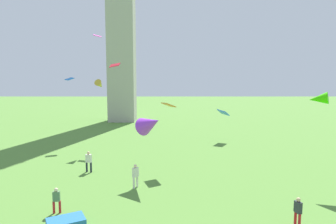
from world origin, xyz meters
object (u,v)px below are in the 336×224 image
person_1 (57,199)px  kite_flying_0 (319,99)px  kite_flying_3 (100,85)px  person_2 (89,160)px  monument_obelisk (121,1)px  kite_flying_1 (151,124)px  kite_flying_6 (224,113)px  kite_flying_5 (98,36)px  kite_flying_4 (70,79)px  kite_flying_8 (115,65)px  person_0 (136,174)px  kite_flying_2 (169,105)px  kite_bundle_1 (66,222)px  person_3 (298,210)px

person_1 → kite_flying_0: size_ratio=0.93×
kite_flying_3 → person_2: bearing=108.9°
person_1 → kite_flying_3: size_ratio=1.03×
monument_obelisk → kite_flying_1: bearing=-77.7°
kite_flying_1 → kite_flying_6: bearing=17.0°
kite_flying_6 → kite_flying_1: bearing=-177.6°
monument_obelisk → kite_flying_5: monument_obelisk is taller
kite_flying_5 → kite_flying_4: bearing=-178.9°
monument_obelisk → kite_flying_8: (2.40, -21.04, -12.49)m
person_1 → kite_flying_5: kite_flying_5 is taller
person_0 → kite_flying_3: (-5.23, 12.02, 6.39)m
kite_flying_2 → kite_flying_6: kite_flying_2 is taller
kite_flying_1 → kite_flying_3: kite_flying_3 is taller
person_0 → kite_flying_0: size_ratio=1.04×
kite_flying_3 → kite_bundle_1: 19.31m
person_2 → kite_bundle_1: 9.57m
person_3 → kite_flying_0: kite_flying_0 is taller
person_2 → kite_flying_0: kite_flying_0 is taller
person_1 → kite_flying_2: (6.80, 9.14, 4.88)m
kite_flying_1 → kite_flying_3: bearing=76.8°
monument_obelisk → person_0: monument_obelisk is taller
monument_obelisk → person_0: 41.17m
person_1 → kite_flying_4: kite_flying_4 is taller
person_0 → kite_flying_4: size_ratio=1.42×
kite_flying_5 → kite_flying_8: bearing=-74.1°
monument_obelisk → kite_flying_3: monument_obelisk is taller
kite_flying_8 → kite_flying_6: bearing=-157.0°
person_0 → kite_flying_0: bearing=-50.7°
kite_flying_5 → kite_bundle_1: bearing=-98.3°
kite_flying_5 → kite_flying_6: size_ratio=0.57×
monument_obelisk → kite_flying_8: 24.59m
person_0 → kite_flying_8: (-3.80, 13.74, 8.65)m
kite_bundle_1 → monument_obelisk: bearing=94.2°
kite_flying_2 → kite_flying_3: (-7.71, 7.10, 1.61)m
kite_flying_4 → kite_bundle_1: bearing=52.5°
person_1 → kite_flying_5: bearing=-93.2°
kite_flying_5 → person_0: bearing=-86.4°
kite_flying_0 → kite_flying_1: bearing=-58.6°
person_3 → monument_obelisk: bearing=10.2°
person_0 → kite_bundle_1: size_ratio=0.90×
person_3 → kite_flying_8: bearing=23.3°
monument_obelisk → kite_flying_3: 27.14m
person_0 → kite_flying_2: bearing=7.5°
kite_flying_0 → kite_bundle_1: kite_flying_0 is taller
person_0 → person_1: 6.05m
person_2 → kite_flying_1: 6.97m
kite_flying_0 → kite_flying_6: 16.36m
kite_flying_3 → person_0: bearing=127.2°
kite_flying_4 → kite_flying_6: size_ratio=0.60×
monument_obelisk → kite_bundle_1: bearing=-85.8°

